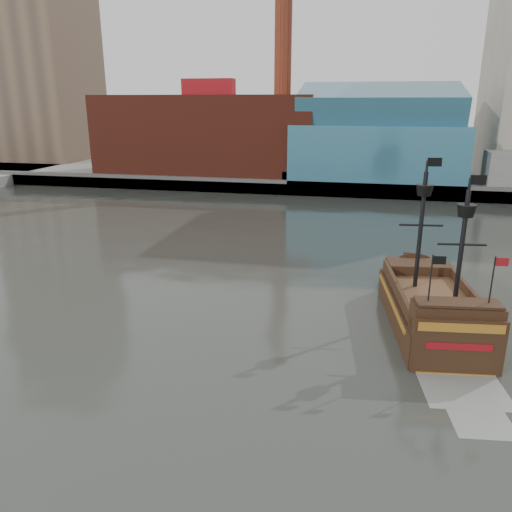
# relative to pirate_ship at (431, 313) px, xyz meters

# --- Properties ---
(ground) EXTENTS (400.00, 400.00, 0.00)m
(ground) POSITION_rel_pirate_ship_xyz_m (-13.79, -11.23, -1.19)
(ground) COLOR #292C27
(ground) RESTS_ON ground
(promenade_far) EXTENTS (220.00, 60.00, 2.00)m
(promenade_far) POSITION_rel_pirate_ship_xyz_m (-13.79, 80.77, -0.19)
(promenade_far) COLOR slate
(promenade_far) RESTS_ON ground
(seawall) EXTENTS (220.00, 1.00, 2.60)m
(seawall) POSITION_rel_pirate_ship_xyz_m (-13.79, 51.27, 0.11)
(seawall) COLOR #4C4C49
(seawall) RESTS_ON ground
(skyline) EXTENTS (149.00, 45.00, 62.00)m
(skyline) POSITION_rel_pirate_ship_xyz_m (-8.58, 73.34, 23.37)
(skyline) COLOR brown
(skyline) RESTS_ON promenade_far
(pirate_ship) EXTENTS (7.24, 17.97, 13.08)m
(pirate_ship) POSITION_rel_pirate_ship_xyz_m (0.00, 0.00, 0.00)
(pirate_ship) COLOR black
(pirate_ship) RESTS_ON ground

